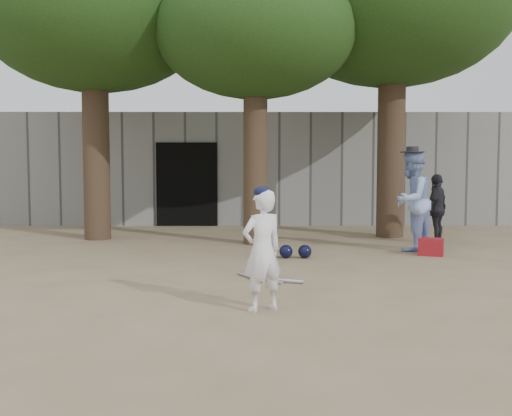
{
  "coord_description": "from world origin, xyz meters",
  "views": [
    {
      "loc": [
        0.57,
        -7.23,
        1.53
      ],
      "look_at": [
        0.6,
        1.0,
        0.95
      ],
      "focal_mm": 40.0,
      "sensor_mm": 36.0,
      "label": 1
    }
  ],
  "objects_px": {
    "boy_player": "(262,250)",
    "spectator_dark": "(437,209)",
    "spectator_blue": "(411,201)",
    "red_bag": "(431,247)"
  },
  "relations": [
    {
      "from": "spectator_blue",
      "to": "red_bag",
      "type": "distance_m",
      "value": 0.99
    },
    {
      "from": "spectator_blue",
      "to": "red_bag",
      "type": "height_order",
      "value": "spectator_blue"
    },
    {
      "from": "red_bag",
      "to": "spectator_blue",
      "type": "bearing_deg",
      "value": 108.87
    },
    {
      "from": "boy_player",
      "to": "spectator_dark",
      "type": "height_order",
      "value": "spectator_dark"
    },
    {
      "from": "boy_player",
      "to": "red_bag",
      "type": "distance_m",
      "value": 4.93
    },
    {
      "from": "spectator_dark",
      "to": "red_bag",
      "type": "xyz_separation_m",
      "value": [
        -0.61,
        -1.6,
        -0.55
      ]
    },
    {
      "from": "spectator_dark",
      "to": "red_bag",
      "type": "relative_size",
      "value": 3.36
    },
    {
      "from": "boy_player",
      "to": "spectator_dark",
      "type": "distance_m",
      "value": 6.56
    },
    {
      "from": "spectator_dark",
      "to": "spectator_blue",
      "type": "bearing_deg",
      "value": -0.29
    },
    {
      "from": "spectator_blue",
      "to": "spectator_dark",
      "type": "distance_m",
      "value": 1.32
    }
  ]
}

